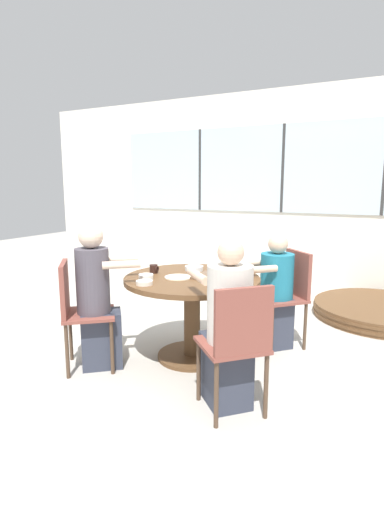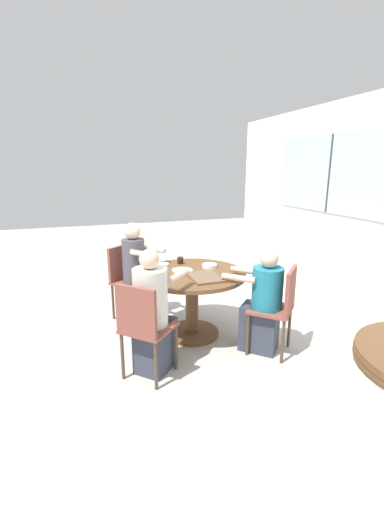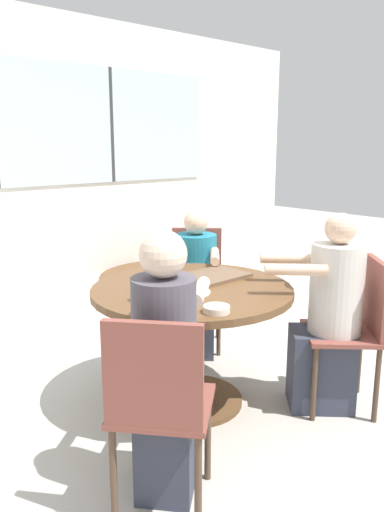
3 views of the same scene
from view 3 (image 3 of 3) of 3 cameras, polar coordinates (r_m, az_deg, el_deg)
name	(u,v)px [view 3 (image 3 of 3)]	position (r m, az deg, el deg)	size (l,w,h in m)	color
ground_plane	(192,402)	(3.12, 0.00, -16.31)	(16.00, 16.00, 0.00)	#B2ADA3
dining_table	(192,316)	(2.90, 0.00, -6.93)	(1.15, 1.15, 0.72)	brown
chair_for_woman_green_shirt	(358,320)	(3.01, 18.42, -6.99)	(0.57, 0.57, 0.89)	brown
chair_for_man_blue_shirt	(196,275)	(3.80, 0.50, -2.23)	(0.57, 0.57, 0.89)	brown
chair_for_man_teal_shirt	(158,399)	(2.05, -3.87, -15.95)	(0.56, 0.56, 0.89)	brown
person_woman_green_shirt	(328,322)	(2.98, 15.32, -7.33)	(0.59, 0.59, 1.15)	#333847
person_man_blue_shirt	(196,290)	(3.66, 0.43, -3.85)	(0.59, 0.60, 1.05)	#333847
person_man_teal_shirt	(166,376)	(2.18, -2.99, -13.58)	(0.54, 0.51, 1.19)	#333847
food_tray_dark	(213,276)	(3.03, 2.39, -2.31)	(0.41, 0.29, 0.02)	brown
coffee_mug	(141,294)	(2.60, -5.80, -4.33)	(0.08, 0.07, 0.08)	black
bowl_white_shallow	(178,305)	(2.47, -1.56, -5.58)	(0.12, 0.12, 0.04)	white
bowl_cereal	(217,309)	(2.42, 2.82, -6.08)	(0.13, 0.13, 0.03)	silver
bowl_fruit	(151,278)	(2.95, -4.65, -2.55)	(0.16, 0.16, 0.04)	silver
plate_tortillas	(190,292)	(2.73, -0.25, -4.15)	(0.22, 0.22, 0.01)	beige
folded_table_stack	(169,282)	(5.32, -2.60, -2.98)	(1.49, 1.49, 0.15)	brown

